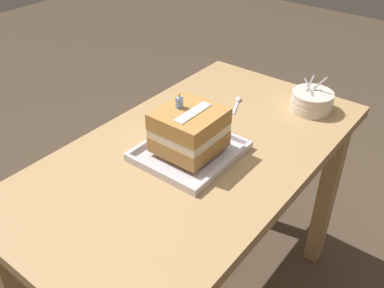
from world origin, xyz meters
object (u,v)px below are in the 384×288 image
(foil_tray, at_px, (190,152))
(serving_spoon_near_tray, at_px, (238,101))
(bowl_stack, at_px, (312,101))
(birthday_cake, at_px, (189,130))

(foil_tray, distance_m, serving_spoon_near_tray, 0.36)
(foil_tray, height_order, bowl_stack, bowl_stack)
(foil_tray, xyz_separation_m, bowl_stack, (0.47, -0.17, 0.03))
(birthday_cake, bearing_deg, bowl_stack, -19.71)
(birthday_cake, bearing_deg, foil_tray, -90.00)
(bowl_stack, bearing_deg, birthday_cake, 160.29)
(birthday_cake, relative_size, bowl_stack, 1.22)
(birthday_cake, xyz_separation_m, serving_spoon_near_tray, (0.35, 0.06, -0.08))
(foil_tray, bearing_deg, serving_spoon_near_tray, 9.70)
(birthday_cake, distance_m, bowl_stack, 0.50)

